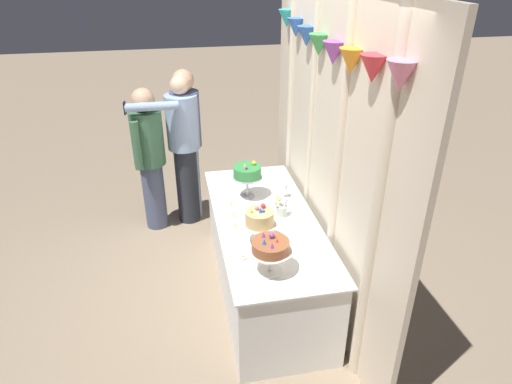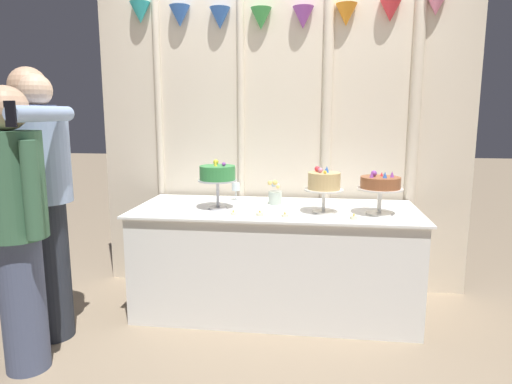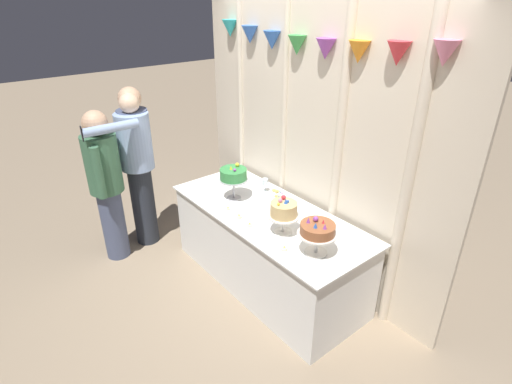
{
  "view_description": "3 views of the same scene",
  "coord_description": "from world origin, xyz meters",
  "views": [
    {
      "loc": [
        3.13,
        -0.6,
        2.73
      ],
      "look_at": [
        -0.13,
        0.04,
        0.95
      ],
      "focal_mm": 31.47,
      "sensor_mm": 36.0,
      "label": 1
    },
    {
      "loc": [
        0.27,
        -3.02,
        1.43
      ],
      "look_at": [
        -0.15,
        0.15,
        0.86
      ],
      "focal_mm": 31.71,
      "sensor_mm": 36.0,
      "label": 2
    },
    {
      "loc": [
        2.35,
        -1.92,
        2.53
      ],
      "look_at": [
        -0.14,
        0.08,
        0.91
      ],
      "focal_mm": 28.09,
      "sensor_mm": 36.0,
      "label": 3
    }
  ],
  "objects": [
    {
      "name": "ground_plane",
      "position": [
        0.0,
        0.0,
        0.0
      ],
      "size": [
        24.0,
        24.0,
        0.0
      ],
      "primitive_type": "plane",
      "color": "gray"
    },
    {
      "name": "draped_curtain",
      "position": [
        0.03,
        0.58,
        1.35
      ],
      "size": [
        2.93,
        0.16,
        2.55
      ],
      "color": "beige",
      "rests_on": "ground_plane"
    },
    {
      "name": "cake_table",
      "position": [
        0.0,
        0.1,
        0.38
      ],
      "size": [
        1.99,
        0.83,
        0.76
      ],
      "color": "white",
      "rests_on": "ground_plane"
    },
    {
      "name": "cake_display_leftmost",
      "position": [
        -0.4,
        0.02,
        1.0
      ],
      "size": [
        0.27,
        0.27,
        0.34
      ],
      "color": "#B2B2B7",
      "rests_on": "cake_table"
    },
    {
      "name": "cake_display_center",
      "position": [
        0.33,
        -0.02,
        0.96
      ],
      "size": [
        0.26,
        0.26,
        0.32
      ],
      "color": "silver",
      "rests_on": "cake_table"
    },
    {
      "name": "cake_display_rightmost",
      "position": [
        0.7,
        -0.02,
        0.96
      ],
      "size": [
        0.3,
        0.3,
        0.29
      ],
      "color": "silver",
      "rests_on": "cake_table"
    },
    {
      "name": "wine_glass",
      "position": [
        -0.33,
        0.34,
        0.86
      ],
      "size": [
        0.06,
        0.06,
        0.14
      ],
      "color": "silver",
      "rests_on": "cake_table"
    },
    {
      "name": "flower_vase",
      "position": [
        -0.02,
        0.24,
        0.83
      ],
      "size": [
        0.1,
        0.13,
        0.18
      ],
      "color": "#B2C1B2",
      "rests_on": "cake_table"
    },
    {
      "name": "tealight_far_left",
      "position": [
        -0.26,
        -0.15,
        0.77
      ],
      "size": [
        0.04,
        0.04,
        0.03
      ],
      "color": "beige",
      "rests_on": "cake_table"
    },
    {
      "name": "tealight_near_left",
      "position": [
        -0.08,
        -0.16,
        0.77
      ],
      "size": [
        0.05,
        0.05,
        0.04
      ],
      "color": "beige",
      "rests_on": "cake_table"
    },
    {
      "name": "tealight_near_right",
      "position": [
        0.08,
        -0.17,
        0.77
      ],
      "size": [
        0.05,
        0.05,
        0.03
      ],
      "color": "beige",
      "rests_on": "cake_table"
    },
    {
      "name": "tealight_far_right",
      "position": [
        0.52,
        -0.18,
        0.77
      ],
      "size": [
        0.05,
        0.05,
        0.04
      ],
      "color": "beige",
      "rests_on": "cake_table"
    },
    {
      "name": "guest_man_pink_jacket",
      "position": [
        -1.45,
        -0.45,
        0.95
      ],
      "size": [
        0.47,
        0.34,
        1.7
      ],
      "color": "#93ADD6",
      "rests_on": "ground_plane"
    },
    {
      "name": "guest_girl_blue_dress",
      "position": [
        -1.38,
        -0.5,
        0.91
      ],
      "size": [
        0.5,
        0.73,
        1.65
      ],
      "color": "#282D38",
      "rests_on": "ground_plane"
    },
    {
      "name": "guest_man_dark_suit",
      "position": [
        -1.31,
        -0.86,
        0.86
      ],
      "size": [
        0.45,
        0.45,
        1.57
      ],
      "color": "#4C5675",
      "rests_on": "ground_plane"
    }
  ]
}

